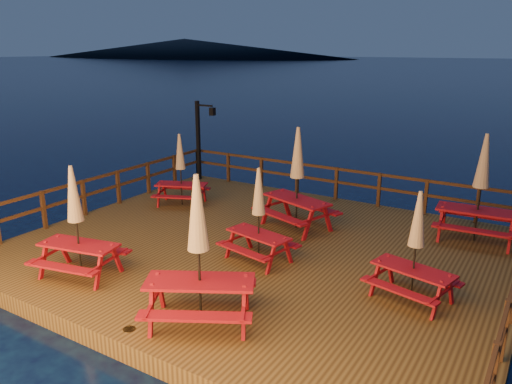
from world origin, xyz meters
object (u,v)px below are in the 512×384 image
(picnic_table_2, at_px, (259,213))
(lamp_post, at_px, (201,133))
(picnic_table_1, at_px, (416,245))
(picnic_table_0, at_px, (297,177))

(picnic_table_2, bearing_deg, lamp_post, 149.13)
(picnic_table_1, bearing_deg, picnic_table_2, -167.38)
(lamp_post, height_order, picnic_table_1, lamp_post)
(lamp_post, bearing_deg, picnic_table_2, -42.52)
(picnic_table_0, height_order, picnic_table_1, picnic_table_0)
(lamp_post, xyz_separation_m, picnic_table_0, (5.52, -2.83, -0.31))
(picnic_table_0, xyz_separation_m, picnic_table_2, (0.28, -2.48, -0.30))
(picnic_table_0, xyz_separation_m, picnic_table_1, (3.92, -2.51, -0.30))
(picnic_table_1, bearing_deg, picnic_table_0, 160.41)
(picnic_table_1, xyz_separation_m, picnic_table_2, (-3.64, 0.03, -0.00))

